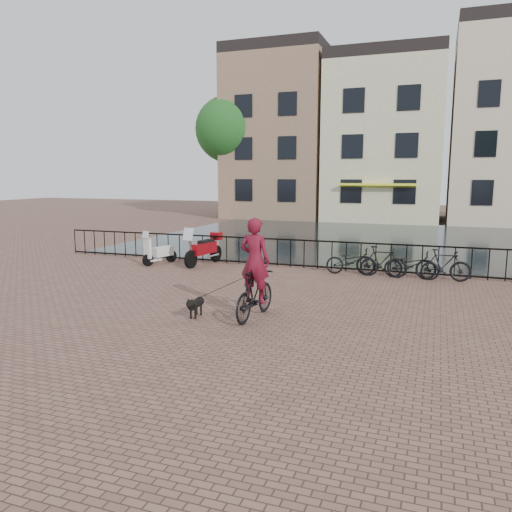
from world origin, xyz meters
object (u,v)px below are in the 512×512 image
(cyclist, at_px, (255,274))
(scooter, at_px, (160,246))
(dog, at_px, (196,306))
(motorcycle, at_px, (204,245))

(cyclist, relative_size, scooter, 1.85)
(scooter, bearing_deg, cyclist, -24.24)
(dog, relative_size, scooter, 0.52)
(cyclist, bearing_deg, scooter, -38.35)
(dog, bearing_deg, scooter, 123.41)
(motorcycle, bearing_deg, scooter, -155.81)
(motorcycle, xyz_separation_m, scooter, (-1.61, -0.42, -0.08))
(cyclist, distance_m, motorcycle, 7.27)
(scooter, bearing_deg, dog, -33.45)
(dog, distance_m, motorcycle, 6.93)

